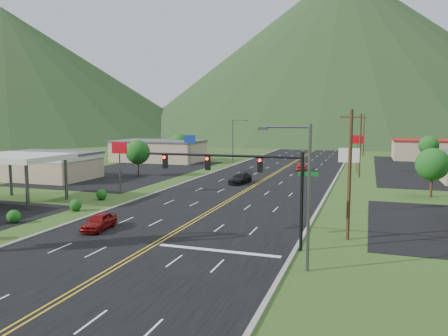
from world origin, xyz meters
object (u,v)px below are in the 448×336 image
(gas_canopy, at_px, (17,158))
(streetlight_west, at_px, (234,138))
(car_red_near, at_px, (99,222))
(car_dark_mid, at_px, (240,179))
(traffic_signal, at_px, (246,174))
(streetlight_east, at_px, (304,187))
(car_red_far, at_px, (302,167))

(gas_canopy, bearing_deg, streetlight_west, 77.87)
(gas_canopy, height_order, car_red_near, gas_canopy)
(car_red_near, relative_size, car_dark_mid, 0.82)
(traffic_signal, relative_size, gas_canopy, 1.31)
(streetlight_east, relative_size, car_red_near, 2.20)
(streetlight_east, relative_size, car_dark_mid, 1.81)
(streetlight_west, relative_size, gas_canopy, 0.90)
(streetlight_west, bearing_deg, traffic_signal, -72.03)
(streetlight_west, bearing_deg, gas_canopy, -102.13)
(traffic_signal, bearing_deg, car_dark_mid, 107.11)
(car_red_far, bearing_deg, streetlight_west, -37.08)
(streetlight_west, relative_size, car_dark_mid, 1.81)
(car_red_near, bearing_deg, streetlight_west, 89.39)
(traffic_signal, height_order, streetlight_west, streetlight_west)
(streetlight_west, relative_size, car_red_far, 2.18)
(traffic_signal, distance_m, car_red_near, 13.65)
(car_dark_mid, bearing_deg, streetlight_west, 116.55)
(car_red_near, relative_size, car_red_far, 0.99)
(car_red_near, height_order, car_red_far, car_red_near)
(streetlight_west, bearing_deg, streetlight_east, -69.14)
(traffic_signal, distance_m, car_red_far, 46.49)
(streetlight_east, xyz_separation_m, car_dark_mid, (-13.56, 32.80, -4.46))
(traffic_signal, bearing_deg, streetlight_west, 107.97)
(car_red_near, xyz_separation_m, car_dark_mid, (3.97, 28.47, 0.03))
(traffic_signal, height_order, car_dark_mid, traffic_signal)
(gas_canopy, bearing_deg, car_red_near, -26.12)
(car_red_far, bearing_deg, traffic_signal, 88.82)
(traffic_signal, bearing_deg, car_red_far, 93.40)
(gas_canopy, height_order, car_red_far, gas_canopy)
(traffic_signal, relative_size, car_dark_mid, 2.64)
(car_dark_mid, bearing_deg, car_red_near, -90.27)
(car_dark_mid, bearing_deg, gas_canopy, -125.65)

